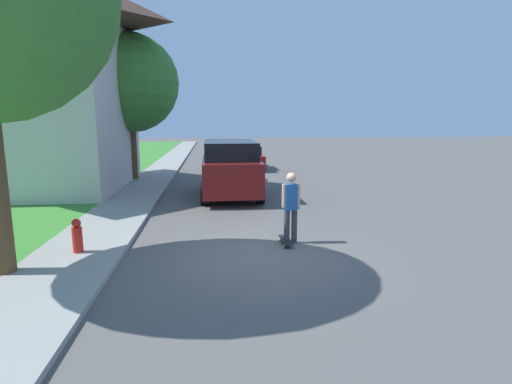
{
  "coord_description": "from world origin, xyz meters",
  "views": [
    {
      "loc": [
        -0.88,
        -7.76,
        2.71
      ],
      "look_at": [
        0.27,
        2.4,
        0.9
      ],
      "focal_mm": 28.0,
      "sensor_mm": 36.0,
      "label": 1
    }
  ],
  "objects_px": {
    "suv_parked": "(230,167)",
    "skateboarder": "(291,205)",
    "fire_hydrant": "(77,236)",
    "skateboard": "(286,240)",
    "lawn_tree_far": "(129,83)",
    "car_down_street": "(246,158)"
  },
  "relations": [
    {
      "from": "suv_parked",
      "to": "skateboarder",
      "type": "height_order",
      "value": "suv_parked"
    },
    {
      "from": "fire_hydrant",
      "to": "skateboard",
      "type": "bearing_deg",
      "value": 5.06
    },
    {
      "from": "lawn_tree_far",
      "to": "fire_hydrant",
      "type": "distance_m",
      "value": 11.42
    },
    {
      "from": "skateboarder",
      "to": "skateboard",
      "type": "height_order",
      "value": "skateboarder"
    },
    {
      "from": "suv_parked",
      "to": "skateboarder",
      "type": "distance_m",
      "value": 5.96
    },
    {
      "from": "car_down_street",
      "to": "skateboard",
      "type": "xyz_separation_m",
      "value": [
        -0.41,
        -14.56,
        -0.56
      ]
    },
    {
      "from": "car_down_street",
      "to": "skateboard",
      "type": "bearing_deg",
      "value": -91.61
    },
    {
      "from": "skateboarder",
      "to": "fire_hydrant",
      "type": "xyz_separation_m",
      "value": [
        -4.46,
        -0.45,
        -0.44
      ]
    },
    {
      "from": "lawn_tree_far",
      "to": "skateboarder",
      "type": "height_order",
      "value": "lawn_tree_far"
    },
    {
      "from": "car_down_street",
      "to": "skateboarder",
      "type": "distance_m",
      "value": 14.51
    },
    {
      "from": "suv_parked",
      "to": "car_down_street",
      "type": "height_order",
      "value": "suv_parked"
    },
    {
      "from": "suv_parked",
      "to": "skateboard",
      "type": "xyz_separation_m",
      "value": [
        0.94,
        -5.92,
        -0.98
      ]
    },
    {
      "from": "lawn_tree_far",
      "to": "skateboarder",
      "type": "distance_m",
      "value": 12.05
    },
    {
      "from": "suv_parked",
      "to": "lawn_tree_far",
      "type": "bearing_deg",
      "value": 133.9
    },
    {
      "from": "suv_parked",
      "to": "skateboard",
      "type": "distance_m",
      "value": 6.07
    },
    {
      "from": "car_down_street",
      "to": "fire_hydrant",
      "type": "xyz_separation_m",
      "value": [
        -4.75,
        -14.95,
        -0.21
      ]
    },
    {
      "from": "lawn_tree_far",
      "to": "suv_parked",
      "type": "distance_m",
      "value": 6.93
    },
    {
      "from": "suv_parked",
      "to": "fire_hydrant",
      "type": "bearing_deg",
      "value": -118.31
    },
    {
      "from": "fire_hydrant",
      "to": "lawn_tree_far",
      "type": "bearing_deg",
      "value": 94.42
    },
    {
      "from": "car_down_street",
      "to": "skateboard",
      "type": "relative_size",
      "value": 5.41
    },
    {
      "from": "lawn_tree_far",
      "to": "fire_hydrant",
      "type": "height_order",
      "value": "lawn_tree_far"
    },
    {
      "from": "lawn_tree_far",
      "to": "skateboard",
      "type": "xyz_separation_m",
      "value": [
        5.16,
        -10.31,
        -4.3
      ]
    }
  ]
}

